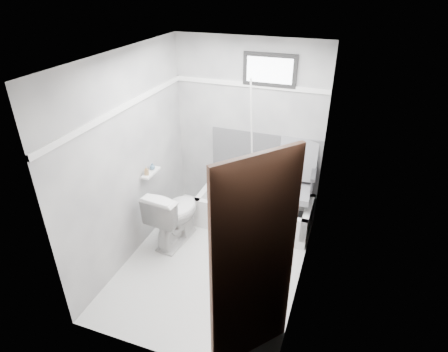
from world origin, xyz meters
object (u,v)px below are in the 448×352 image
at_px(toilet, 175,215).
at_px(bathtub, 254,210).
at_px(soap_bottle_a, 146,171).
at_px(office_chair, 289,186).
at_px(soap_bottle_b, 152,166).
at_px(door, 276,302).

bearing_deg(toilet, bathtub, -134.83).
relative_size(bathtub, toilet, 1.89).
relative_size(toilet, soap_bottle_a, 7.23).
height_order(bathtub, toilet, toilet).
bearing_deg(soap_bottle_a, office_chair, 24.99).
distance_m(office_chair, soap_bottle_a, 1.80).
xyz_separation_m(office_chair, toilet, (-1.29, -0.72, -0.27)).
relative_size(bathtub, soap_bottle_a, 13.68).
distance_m(office_chair, soap_bottle_b, 1.74).
height_order(office_chair, soap_bottle_a, office_chair).
bearing_deg(soap_bottle_a, door, -37.95).
height_order(bathtub, door, door).
xyz_separation_m(office_chair, soap_bottle_a, (-1.61, -0.75, 0.30)).
distance_m(door, soap_bottle_a, 2.44).
bearing_deg(soap_bottle_b, office_chair, 20.76).
height_order(toilet, door, door).
height_order(toilet, soap_bottle_b, soap_bottle_b).
relative_size(toilet, soap_bottle_b, 9.36).
relative_size(bathtub, office_chair, 1.38).
height_order(toilet, soap_bottle_a, soap_bottle_a).
bearing_deg(door, office_chair, 97.95).
distance_m(door, soap_bottle_b, 2.52).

